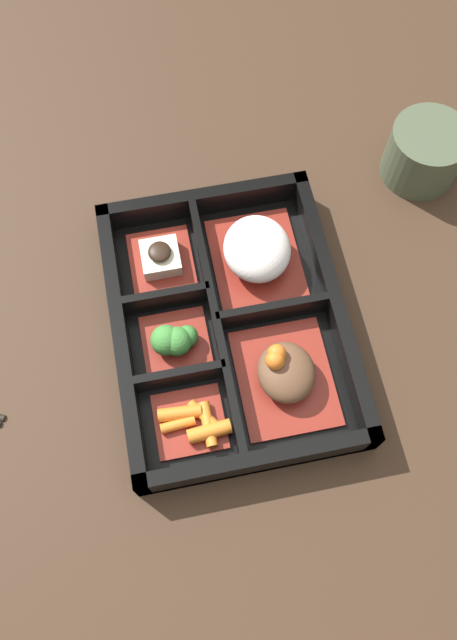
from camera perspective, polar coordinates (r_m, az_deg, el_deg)
ground_plane at (r=0.66m, az=0.00°, el=-0.85°), size 3.00×3.00×0.00m
bento_base at (r=0.66m, az=0.00°, el=-0.68°), size 0.31×0.23×0.01m
bento_rim at (r=0.64m, az=-0.31°, el=-0.23°), size 0.31×0.23×0.04m
bowl_rice at (r=0.66m, az=2.61°, el=6.32°), size 0.12×0.09×0.05m
bowl_stew at (r=0.62m, az=5.20°, el=-4.86°), size 0.12×0.09×0.05m
bowl_tofu at (r=0.68m, az=-6.18°, el=5.54°), size 0.08×0.07×0.03m
bowl_greens at (r=0.63m, az=-4.91°, el=-1.85°), size 0.07×0.07×0.04m
bowl_carrots at (r=0.61m, az=-3.19°, el=-9.31°), size 0.07×0.07×0.02m
tea_cup at (r=0.77m, az=17.50°, el=14.43°), size 0.09×0.09×0.07m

